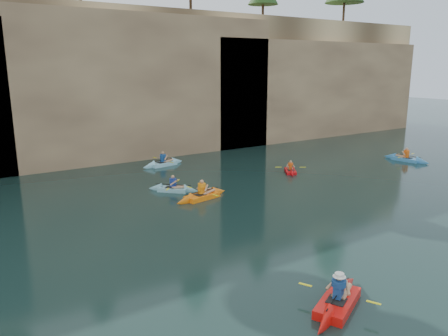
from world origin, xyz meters
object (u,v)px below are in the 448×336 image
main_kayaker (338,302)px  kayaker_orange (202,196)px  kayaker_ltblue_near (173,189)px  kayaker_red_far (290,171)px

main_kayaker → kayaker_orange: 12.06m
main_kayaker → kayaker_orange: main_kayaker is taller
main_kayaker → kayaker_ltblue_near: 14.13m
kayaker_orange → kayaker_red_far: (8.17, 1.91, -0.04)m
main_kayaker → kayaker_orange: size_ratio=1.03×
kayaker_orange → main_kayaker: bearing=-111.0°
main_kayaker → kayaker_ltblue_near: main_kayaker is taller
main_kayaker → kayaker_ltblue_near: size_ratio=1.39×
kayaker_orange → kayaker_red_far: kayaker_orange is taller
kayaker_red_far → kayaker_ltblue_near: bearing=122.4°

